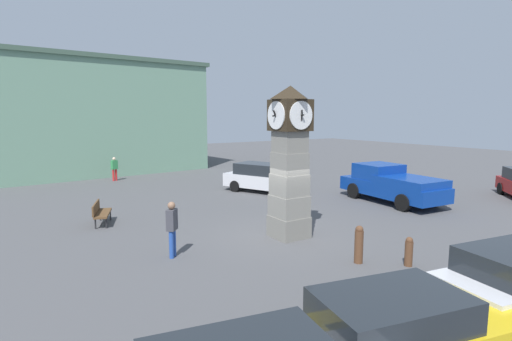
{
  "coord_description": "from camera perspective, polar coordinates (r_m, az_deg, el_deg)",
  "views": [
    {
      "loc": [
        -8.53,
        -11.41,
        4.38
      ],
      "look_at": [
        0.01,
        1.88,
        2.17
      ],
      "focal_mm": 28.0,
      "sensor_mm": 36.0,
      "label": 1
    }
  ],
  "objects": [
    {
      "name": "ground_plane",
      "position": [
        14.9,
        3.94,
        -9.13
      ],
      "size": [
        88.12,
        88.12,
        0.0
      ],
      "primitive_type": "plane",
      "color": "#4C4C4F"
    },
    {
      "name": "pedestrian_by_cars",
      "position": [
        12.62,
        -11.9,
        -7.69
      ],
      "size": [
        0.44,
        0.46,
        1.75
      ],
      "color": "#264CA5",
      "rests_on": "ground_plane"
    },
    {
      "name": "clock_tower",
      "position": [
        14.12,
        4.82,
        1.31
      ],
      "size": [
        1.47,
        1.47,
        5.37
      ],
      "color": "slate",
      "rests_on": "ground_plane"
    },
    {
      "name": "car_far_lot",
      "position": [
        22.8,
        0.89,
        -1.02
      ],
      "size": [
        3.46,
        4.85,
        1.63
      ],
      "color": "silver",
      "rests_on": "ground_plane"
    },
    {
      "name": "bollard_near_tower",
      "position": [
        12.64,
        20.99,
        -10.72
      ],
      "size": [
        0.23,
        0.23,
        0.87
      ],
      "color": "brown",
      "rests_on": "ground_plane"
    },
    {
      "name": "bench",
      "position": [
        17.24,
        -21.34,
        -5.5
      ],
      "size": [
        1.03,
        1.69,
        0.9
      ],
      "color": "brown",
      "rests_on": "ground_plane"
    },
    {
      "name": "bollard_mid_row",
      "position": [
        12.4,
        14.48,
        -10.14
      ],
      "size": [
        0.26,
        0.26,
        1.14
      ],
      "color": "brown",
      "rests_on": "ground_plane"
    },
    {
      "name": "pedestrian_near_bench",
      "position": [
        28.19,
        -19.57,
        0.42
      ],
      "size": [
        0.46,
        0.37,
        1.58
      ],
      "color": "red",
      "rests_on": "ground_plane"
    },
    {
      "name": "warehouse_blue_far",
      "position": [
        34.87,
        -23.07,
        7.1
      ],
      "size": [
        17.06,
        13.07,
        8.46
      ],
      "color": "gray",
      "rests_on": "ground_plane"
    },
    {
      "name": "car_near_tower",
      "position": [
        7.61,
        20.09,
        -20.95
      ],
      "size": [
        4.67,
        2.58,
        1.48
      ],
      "color": "gold",
      "rests_on": "ground_plane"
    },
    {
      "name": "pickup_truck",
      "position": [
        21.2,
        18.8,
        -1.81
      ],
      "size": [
        2.61,
        5.64,
        1.85
      ],
      "color": "navy",
      "rests_on": "ground_plane"
    }
  ]
}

